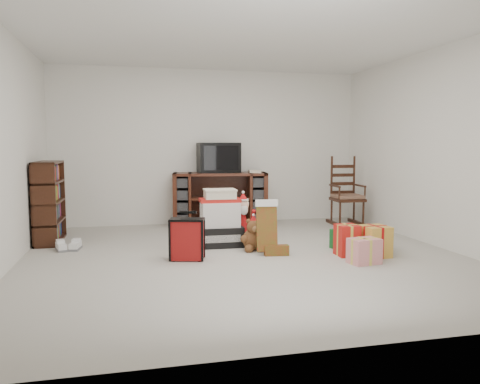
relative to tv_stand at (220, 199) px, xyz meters
name	(u,v)px	position (x,y,z in m)	size (l,w,h in m)	color
room	(246,148)	(-0.12, -2.21, 0.82)	(5.01, 5.01, 2.51)	#BBB5AC
tv_stand	(220,199)	(0.00, 0.00, 0.00)	(1.54, 0.73, 0.85)	#4A2215
bookshelf	(49,203)	(-2.44, -0.77, 0.09)	(0.29, 0.87, 1.07)	#3A1B0F
rocking_chair	(346,201)	(1.98, -0.42, -0.03)	(0.49, 0.78, 1.15)	#3A1B0F
gift_pile	(220,222)	(-0.29, -1.53, -0.11)	(0.57, 0.42, 0.71)	black
red_suitcase	(187,239)	(-0.79, -2.19, -0.19)	(0.39, 0.27, 0.55)	maroon
stocking	(267,227)	(0.15, -2.15, -0.10)	(0.31, 0.13, 0.66)	#0D7717
teddy_bear	(253,236)	(0.06, -1.88, -0.25)	(0.26, 0.23, 0.38)	brown
santa_figurine	(243,223)	(0.05, -1.36, -0.17)	(0.32, 0.31, 0.66)	#B31314
mrs_claus_figurine	(207,223)	(-0.40, -1.21, -0.17)	(0.32, 0.30, 0.65)	#B31314
sneaker_pair	(68,246)	(-2.15, -1.37, -0.38)	(0.32, 0.27, 0.09)	white
gift_cluster	(361,243)	(1.22, -2.40, -0.28)	(0.82, 0.93, 0.28)	red
crt_television	(218,158)	(-0.01, 0.05, 0.66)	(0.65, 0.47, 0.47)	black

